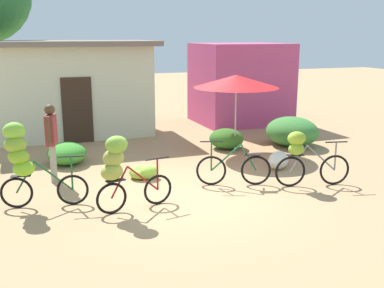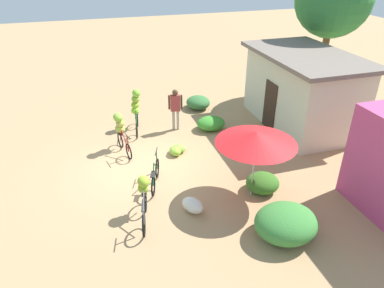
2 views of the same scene
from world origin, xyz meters
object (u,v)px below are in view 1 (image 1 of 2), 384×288
(bicycle_leftmost, at_px, (24,158))
(bicycle_center_loaded, at_px, (233,169))
(produce_sack, at_px, (278,160))
(person_vendor, at_px, (51,134))
(bicycle_by_shop, at_px, (303,154))
(bicycle_near_pile, at_px, (119,167))
(shop_pink, at_px, (240,83))
(market_umbrella, at_px, (236,81))
(building_low, at_px, (71,88))
(banana_pile_on_ground, at_px, (142,172))

(bicycle_leftmost, xyz_separation_m, bicycle_center_loaded, (4.30, -0.13, -0.62))
(produce_sack, distance_m, person_vendor, 5.41)
(bicycle_by_shop, bearing_deg, bicycle_near_pile, -178.47)
(shop_pink, height_order, person_vendor, shop_pink)
(market_umbrella, xyz_separation_m, bicycle_near_pile, (-4.00, -3.43, -1.11))
(shop_pink, xyz_separation_m, market_umbrella, (-2.14, -4.08, 0.53))
(bicycle_leftmost, height_order, bicycle_by_shop, bicycle_leftmost)
(shop_pink, bearing_deg, market_umbrella, -117.68)
(building_low, relative_size, bicycle_center_loaded, 3.43)
(building_low, height_order, market_umbrella, building_low)
(building_low, distance_m, bicycle_leftmost, 6.90)
(bicycle_by_shop, xyz_separation_m, produce_sack, (0.20, 1.35, -0.50))
(bicycle_by_shop, xyz_separation_m, person_vendor, (-5.07, 2.25, 0.36))
(bicycle_near_pile, distance_m, person_vendor, 2.58)
(shop_pink, relative_size, person_vendor, 1.82)
(shop_pink, distance_m, person_vendor, 8.83)
(bicycle_near_pile, bearing_deg, shop_pink, 50.73)
(bicycle_near_pile, xyz_separation_m, bicycle_by_shop, (4.04, 0.11, -0.16))
(shop_pink, height_order, bicycle_by_shop, shop_pink)
(bicycle_center_loaded, bearing_deg, bicycle_leftmost, 178.21)
(banana_pile_on_ground, relative_size, person_vendor, 0.44)
(bicycle_leftmost, bearing_deg, building_low, 76.42)
(produce_sack, bearing_deg, bicycle_near_pile, -161.06)
(banana_pile_on_ground, distance_m, person_vendor, 2.19)
(building_low, bearing_deg, bicycle_leftmost, -103.58)
(shop_pink, height_order, produce_sack, shop_pink)
(building_low, relative_size, bicycle_near_pile, 3.51)
(person_vendor, bearing_deg, building_low, 78.97)
(person_vendor, bearing_deg, market_umbrella, 11.99)
(banana_pile_on_ground, bearing_deg, person_vendor, 166.09)
(bicycle_center_loaded, bearing_deg, bicycle_by_shop, -23.47)
(bicycle_near_pile, bearing_deg, banana_pile_on_ground, 64.71)
(bicycle_by_shop, distance_m, produce_sack, 1.45)
(building_low, xyz_separation_m, person_vendor, (-1.01, -5.17, -0.46))
(building_low, height_order, shop_pink, building_low)
(building_low, relative_size, person_vendor, 3.07)
(shop_pink, distance_m, banana_pile_on_ground, 7.81)
(market_umbrella, height_order, person_vendor, market_umbrella)
(bicycle_by_shop, bearing_deg, bicycle_leftmost, 172.64)
(market_umbrella, bearing_deg, banana_pile_on_ground, -153.63)
(shop_pink, height_order, market_umbrella, shop_pink)
(shop_pink, xyz_separation_m, produce_sack, (-1.90, -6.05, -1.24))
(bicycle_leftmost, bearing_deg, bicycle_near_pile, -27.26)
(shop_pink, bearing_deg, person_vendor, -144.29)
(market_umbrella, distance_m, produce_sack, 2.66)
(bicycle_leftmost, distance_m, bicycle_by_shop, 5.73)
(bicycle_leftmost, bearing_deg, person_vendor, 68.20)
(produce_sack, bearing_deg, bicycle_by_shop, -98.50)
(bicycle_near_pile, bearing_deg, bicycle_by_shop, 1.53)
(produce_sack, bearing_deg, bicycle_leftmost, -174.02)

